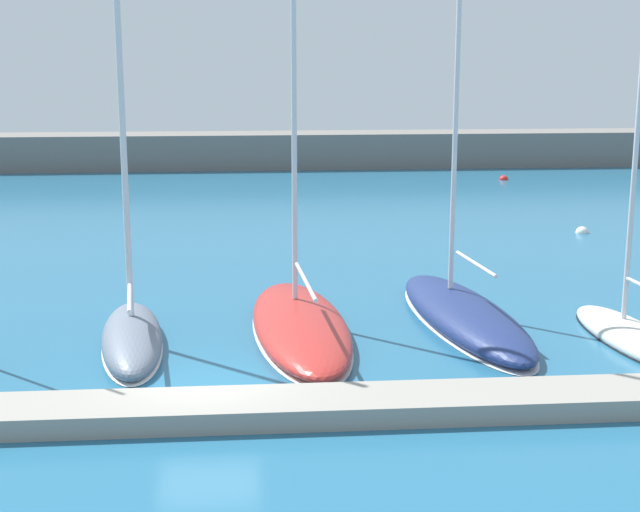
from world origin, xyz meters
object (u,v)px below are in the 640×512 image
at_px(sailboat_navy_sixth, 464,312).
at_px(mooring_buoy_white, 582,233).
at_px(sailboat_red_fifth, 300,322).
at_px(sailboat_slate_fourth, 132,334).
at_px(mooring_buoy_red, 504,180).
at_px(sailboat_ivory_seventh, 630,334).

height_order(sailboat_navy_sixth, mooring_buoy_white, sailboat_navy_sixth).
distance_m(sailboat_red_fifth, sailboat_navy_sixth, 5.08).
xyz_separation_m(sailboat_slate_fourth, mooring_buoy_white, (18.66, 15.18, -0.35)).
height_order(sailboat_red_fifth, mooring_buoy_red, sailboat_red_fifth).
bearing_deg(sailboat_ivory_seventh, sailboat_red_fifth, 75.46).
bearing_deg(mooring_buoy_red, mooring_buoy_white, -94.42).
distance_m(sailboat_navy_sixth, sailboat_ivory_seventh, 4.85).
bearing_deg(sailboat_navy_sixth, sailboat_red_fifth, 89.97).
relative_size(sailboat_ivory_seventh, mooring_buoy_red, 17.74).
distance_m(sailboat_red_fifth, sailboat_ivory_seventh, 9.52).
height_order(sailboat_ivory_seventh, mooring_buoy_red, sailboat_ivory_seventh).
xyz_separation_m(sailboat_slate_fourth, sailboat_red_fifth, (4.80, 0.89, -0.03)).
bearing_deg(sailboat_slate_fourth, sailboat_red_fifth, -85.88).
bearing_deg(sailboat_ivory_seventh, mooring_buoy_red, -14.50).
height_order(sailboat_navy_sixth, mooring_buoy_red, sailboat_navy_sixth).
distance_m(sailboat_ivory_seventh, mooring_buoy_red, 34.28).
bearing_deg(sailboat_red_fifth, sailboat_navy_sixth, -87.02).
height_order(sailboat_slate_fourth, sailboat_red_fifth, sailboat_red_fifth).
bearing_deg(sailboat_slate_fourth, mooring_buoy_red, -37.64).
distance_m(sailboat_navy_sixth, mooring_buoy_red, 33.20).
distance_m(sailboat_navy_sixth, mooring_buoy_white, 16.32).
bearing_deg(mooring_buoy_white, sailboat_slate_fourth, -140.88).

